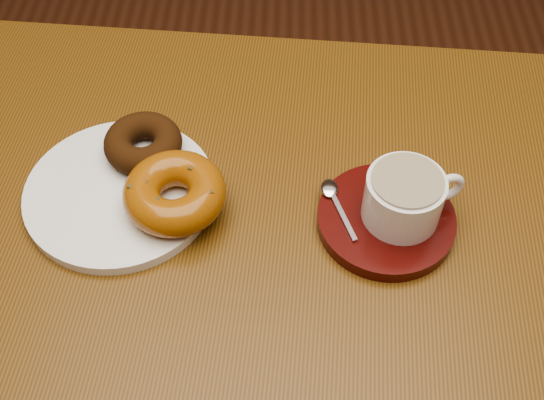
{
  "coord_description": "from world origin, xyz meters",
  "views": [
    {
      "loc": [
        -0.12,
        -0.64,
        1.49
      ],
      "look_at": [
        -0.13,
        -0.13,
        0.85
      ],
      "focal_mm": 45.0,
      "sensor_mm": 36.0,
      "label": 1
    }
  ],
  "objects_px": {
    "cafe_table": "(257,269)",
    "coffee_cup": "(405,197)",
    "donut_plate": "(120,192)",
    "saucer": "(386,220)"
  },
  "relations": [
    {
      "from": "cafe_table",
      "to": "coffee_cup",
      "type": "relative_size",
      "value": 7.83
    },
    {
      "from": "donut_plate",
      "to": "coffee_cup",
      "type": "bearing_deg",
      "value": -5.49
    },
    {
      "from": "cafe_table",
      "to": "coffee_cup",
      "type": "xyz_separation_m",
      "value": [
        0.17,
        -0.02,
        0.18
      ]
    },
    {
      "from": "saucer",
      "to": "coffee_cup",
      "type": "xyz_separation_m",
      "value": [
        0.02,
        0.0,
        0.04
      ]
    },
    {
      "from": "saucer",
      "to": "coffee_cup",
      "type": "relative_size",
      "value": 1.38
    },
    {
      "from": "donut_plate",
      "to": "saucer",
      "type": "bearing_deg",
      "value": -6.28
    },
    {
      "from": "saucer",
      "to": "cafe_table",
      "type": "bearing_deg",
      "value": 173.44
    },
    {
      "from": "cafe_table",
      "to": "coffee_cup",
      "type": "distance_m",
      "value": 0.25
    },
    {
      "from": "cafe_table",
      "to": "saucer",
      "type": "relative_size",
      "value": 5.68
    },
    {
      "from": "cafe_table",
      "to": "saucer",
      "type": "xyz_separation_m",
      "value": [
        0.16,
        -0.02,
        0.14
      ]
    }
  ]
}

